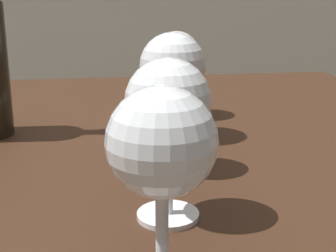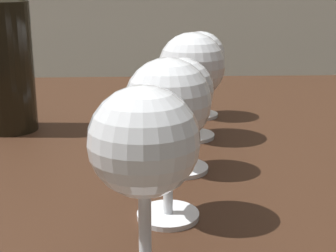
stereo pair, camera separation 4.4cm
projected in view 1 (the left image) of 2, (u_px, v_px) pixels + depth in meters
dining_table at (94, 206)px, 0.71m from camera, size 1.11×0.94×0.74m
wine_glass_chardonnay at (162, 149)px, 0.33m from camera, size 0.07×0.07×0.15m
wine_glass_port at (168, 106)px, 0.43m from camera, size 0.08×0.08×0.15m
wine_glass_cabernet at (170, 94)px, 0.56m from camera, size 0.07×0.07×0.13m
wine_glass_amber at (173, 68)px, 0.68m from camera, size 0.09×0.09×0.15m
wine_glass_pinot at (176, 58)px, 0.79m from camera, size 0.08×0.08×0.14m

